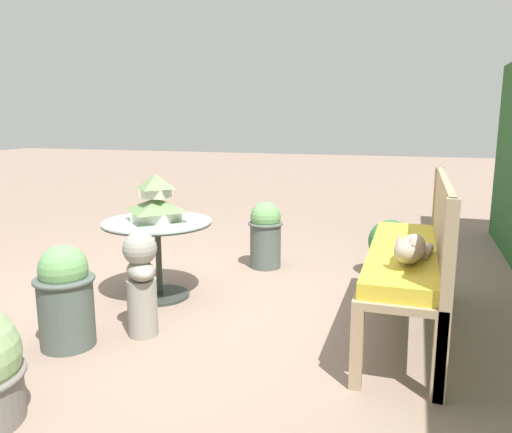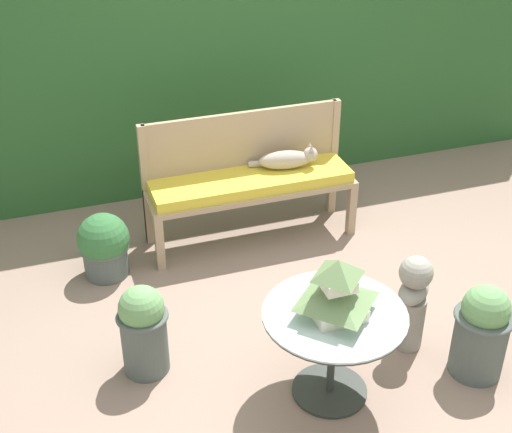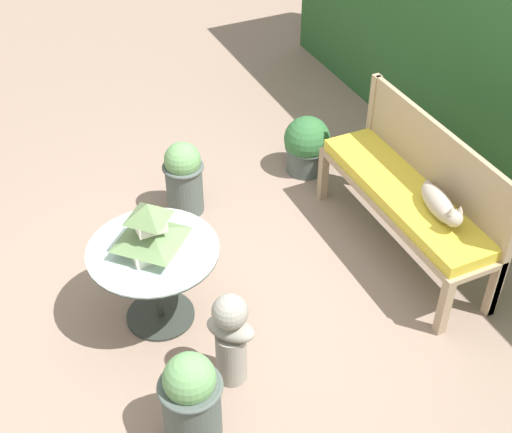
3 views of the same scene
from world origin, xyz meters
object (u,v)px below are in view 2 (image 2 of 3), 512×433
object	(u,v)px
garden_bench	(251,186)
pagoda_birdhouse	(337,291)
garden_bust	(412,299)
potted_plant_patio_mid	(481,331)
potted_plant_bench_right	(143,328)
patio_table	(334,330)
cat	(288,159)
potted_plant_table_far	(104,246)

from	to	relation	value
garden_bench	pagoda_birdhouse	bearing A→B (deg)	-93.34
garden_bust	potted_plant_patio_mid	bearing A→B (deg)	-93.22
potted_plant_patio_mid	pagoda_birdhouse	bearing A→B (deg)	172.66
garden_bench	potted_plant_patio_mid	xyz separation A→B (m)	(0.79, -1.83, -0.15)
potted_plant_bench_right	potted_plant_patio_mid	size ratio (longest dim) A/B	0.97
potted_plant_bench_right	potted_plant_patio_mid	distance (m)	1.95
patio_table	pagoda_birdhouse	size ratio (longest dim) A/B	2.14
potted_plant_bench_right	garden_bust	bearing A→B (deg)	-11.01
cat	potted_plant_patio_mid	size ratio (longest dim) A/B	0.84
cat	patio_table	size ratio (longest dim) A/B	0.64
patio_table	potted_plant_patio_mid	bearing A→B (deg)	-7.34
cat	pagoda_birdhouse	bearing A→B (deg)	-93.48
cat	garden_bench	bearing A→B (deg)	-163.72
pagoda_birdhouse	potted_plant_bench_right	world-z (taller)	pagoda_birdhouse
cat	garden_bust	bearing A→B (deg)	-72.33
garden_bench	patio_table	world-z (taller)	patio_table
potted_plant_table_far	potted_plant_bench_right	size ratio (longest dim) A/B	0.81
patio_table	potted_plant_bench_right	size ratio (longest dim) A/B	1.34
potted_plant_table_far	potted_plant_bench_right	bearing A→B (deg)	-85.85
cat	patio_table	bearing A→B (deg)	-93.48
pagoda_birdhouse	patio_table	bearing A→B (deg)	80.54
potted_plant_bench_right	cat	bearing A→B (deg)	42.07
garden_bust	cat	bearing A→B (deg)	57.15
pagoda_birdhouse	potted_plant_bench_right	size ratio (longest dim) A/B	0.63
garden_bench	garden_bust	size ratio (longest dim) A/B	2.42
patio_table	potted_plant_table_far	bearing A→B (deg)	122.92
garden_bench	garden_bust	xyz separation A→B (m)	(0.52, -1.49, -0.10)
cat	potted_plant_patio_mid	bearing A→B (deg)	-66.02
garden_bench	patio_table	size ratio (longest dim) A/B	1.98
cat	pagoda_birdhouse	world-z (taller)	pagoda_birdhouse
garden_bust	potted_plant_table_far	world-z (taller)	garden_bust
garden_bust	pagoda_birdhouse	bearing A→B (deg)	158.69
pagoda_birdhouse	cat	bearing A→B (deg)	77.11
potted_plant_table_far	potted_plant_patio_mid	distance (m)	2.56
potted_plant_patio_mid	potted_plant_bench_right	bearing A→B (deg)	160.67
garden_bench	potted_plant_bench_right	bearing A→B (deg)	-131.59
potted_plant_table_far	potted_plant_bench_right	xyz separation A→B (m)	(0.08, -1.06, 0.07)
cat	potted_plant_bench_right	world-z (taller)	cat
potted_plant_table_far	potted_plant_patio_mid	xyz separation A→B (m)	(1.92, -1.70, 0.06)
cat	potted_plant_bench_right	size ratio (longest dim) A/B	0.86
patio_table	potted_plant_table_far	xyz separation A→B (m)	(-1.03, 1.59, -0.22)
patio_table	garden_bust	distance (m)	0.67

